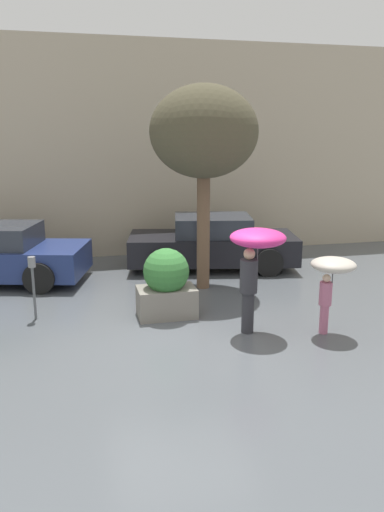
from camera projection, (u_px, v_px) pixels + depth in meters
The scene contains 8 objects.
ground_plane at pixel (178, 338), 8.66m from camera, with size 40.00×40.00×0.00m, color #51565B.
building_facade at pixel (131, 150), 14.10m from camera, with size 18.00×0.30×6.00m.
planter_box at pixel (166, 283), 9.55m from camera, with size 1.11×0.88×1.34m.
person_adult at pixel (255, 251), 8.56m from camera, with size 0.97×0.97×1.88m.
person_child at pixel (332, 272), 8.57m from camera, with size 0.77×0.77×1.39m.
parked_car_near at pixel (212, 243), 13.13m from camera, with size 4.61×2.66×1.38m.
street_tree at pixel (204, 134), 10.72m from camera, with size 2.35×2.35×4.50m.
parking_meter at pixel (33, 274), 9.35m from camera, with size 0.14×0.14×1.22m.
Camera 1 is at (-1.64, -7.92, 3.43)m, focal length 35.00 mm.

